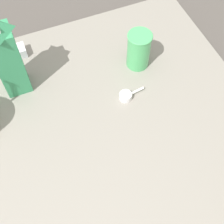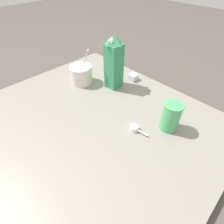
{
  "view_description": "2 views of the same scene",
  "coord_description": "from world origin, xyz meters",
  "px_view_note": "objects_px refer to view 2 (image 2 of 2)",
  "views": [
    {
      "loc": [
        -0.08,
        -0.35,
        0.9
      ],
      "look_at": [
        0.1,
        0.08,
        0.13
      ],
      "focal_mm": 50.0,
      "sensor_mm": 36.0,
      "label": 1
    },
    {
      "loc": [
        0.49,
        -0.28,
        0.63
      ],
      "look_at": [
        0.07,
        0.13,
        0.1
      ],
      "focal_mm": 28.0,
      "sensor_mm": 36.0,
      "label": 2
    }
  ],
  "objects_px": {
    "spice_jar": "(133,77)",
    "yogurt_tub": "(81,74)",
    "drinking_cup": "(171,116)",
    "milk_carton": "(114,63)"
  },
  "relations": [
    {
      "from": "spice_jar",
      "to": "yogurt_tub",
      "type": "bearing_deg",
      "value": -129.03
    },
    {
      "from": "spice_jar",
      "to": "drinking_cup",
      "type": "bearing_deg",
      "value": -27.89
    },
    {
      "from": "yogurt_tub",
      "to": "spice_jar",
      "type": "xyz_separation_m",
      "value": [
        0.2,
        0.25,
        -0.04
      ]
    },
    {
      "from": "milk_carton",
      "to": "drinking_cup",
      "type": "bearing_deg",
      "value": -8.79
    },
    {
      "from": "milk_carton",
      "to": "spice_jar",
      "type": "distance_m",
      "value": 0.19
    },
    {
      "from": "yogurt_tub",
      "to": "drinking_cup",
      "type": "distance_m",
      "value": 0.58
    },
    {
      "from": "milk_carton",
      "to": "spice_jar",
      "type": "xyz_separation_m",
      "value": [
        0.04,
        0.14,
        -0.13
      ]
    },
    {
      "from": "milk_carton",
      "to": "yogurt_tub",
      "type": "distance_m",
      "value": 0.22
    },
    {
      "from": "milk_carton",
      "to": "yogurt_tub",
      "type": "bearing_deg",
      "value": -145.81
    },
    {
      "from": "milk_carton",
      "to": "drinking_cup",
      "type": "distance_m",
      "value": 0.43
    }
  ]
}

